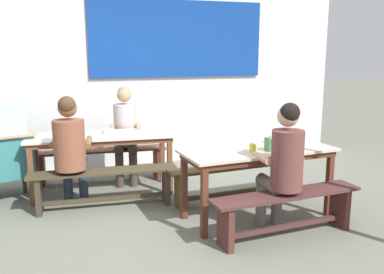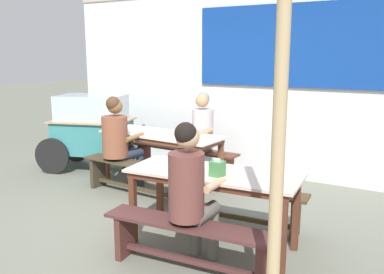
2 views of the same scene
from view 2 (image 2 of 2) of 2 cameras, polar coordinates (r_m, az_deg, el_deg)
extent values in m
plane|color=slate|center=(4.68, -4.25, -11.99)|extent=(40.00, 40.00, 0.00)
cube|color=silver|center=(6.51, 8.00, 7.22)|extent=(6.68, 0.12, 2.78)
cube|color=navy|center=(6.21, 13.05, 12.17)|extent=(2.78, 0.03, 1.17)
cube|color=silver|center=(5.80, -4.28, 0.38)|extent=(1.83, 0.77, 0.03)
cube|color=brown|center=(5.81, -4.28, -0.04)|extent=(1.75, 0.70, 0.06)
cube|color=brown|center=(5.67, 3.97, -4.16)|extent=(0.06, 0.06, 0.68)
cube|color=brown|center=(5.23, 1.08, -5.46)|extent=(0.06, 0.06, 0.68)
cube|color=brown|center=(6.61, -8.41, -1.99)|extent=(0.06, 0.06, 0.68)
cube|color=brown|center=(6.24, -11.66, -2.91)|extent=(0.06, 0.06, 0.68)
cube|color=beige|center=(3.94, 2.97, -4.96)|extent=(1.69, 0.77, 0.03)
cube|color=#562C1C|center=(3.96, 2.96, -5.56)|extent=(1.61, 0.71, 0.06)
cube|color=#562C1C|center=(4.12, 14.14, -10.63)|extent=(0.06, 0.06, 0.67)
cube|color=#562C1C|center=(3.64, 12.39, -13.59)|extent=(0.06, 0.06, 0.67)
cube|color=#562C1C|center=(4.61, -4.42, -7.87)|extent=(0.06, 0.06, 0.67)
cube|color=#562C1C|center=(4.19, -8.10, -9.99)|extent=(0.06, 0.06, 0.67)
cube|color=brown|center=(6.30, -1.20, -1.64)|extent=(1.82, 0.42, 0.03)
cube|color=brown|center=(5.95, 4.98, -4.68)|extent=(0.08, 0.26, 0.42)
cube|color=brown|center=(6.81, -6.57, -2.63)|extent=(0.08, 0.26, 0.42)
cube|color=brown|center=(6.38, -1.19, -4.51)|extent=(1.52, 0.15, 0.04)
cube|color=#413825|center=(5.47, -7.74, -3.74)|extent=(1.69, 0.41, 0.02)
cube|color=#48372C|center=(5.11, -1.58, -7.38)|extent=(0.08, 0.25, 0.42)
cube|color=#3A3325|center=(6.02, -12.83, -4.73)|extent=(0.08, 0.25, 0.42)
cube|color=#413825|center=(5.57, -7.65, -7.02)|extent=(1.39, 0.14, 0.04)
cube|color=#4B391E|center=(4.52, 5.60, -7.02)|extent=(1.63, 0.39, 0.03)
cube|color=#4C3B23|center=(4.43, 14.10, -10.82)|extent=(0.08, 0.23, 0.42)
cube|color=#50411C|center=(4.86, -2.19, -8.44)|extent=(0.08, 0.23, 0.42)
cube|color=#4B391E|center=(4.64, 5.52, -10.87)|extent=(1.34, 0.15, 0.04)
cube|color=#4B2A28|center=(3.59, -0.49, -12.02)|extent=(1.57, 0.41, 0.03)
cube|color=#4D2421|center=(3.48, 9.75, -17.11)|extent=(0.08, 0.25, 0.42)
cube|color=#4E2822|center=(3.99, -9.24, -13.19)|extent=(0.08, 0.25, 0.42)
cube|color=#4B2A28|center=(3.73, -0.49, -16.65)|extent=(1.28, 0.14, 0.04)
cube|color=teal|center=(6.86, -13.50, 0.06)|extent=(1.30, 1.04, 0.51)
cube|color=silver|center=(6.79, -13.68, 3.90)|extent=(1.17, 0.93, 0.41)
cube|color=tan|center=(6.81, -13.60, 2.28)|extent=(1.41, 1.14, 0.02)
cylinder|color=black|center=(7.48, -15.76, -1.13)|extent=(0.56, 0.23, 0.57)
cylinder|color=black|center=(6.82, -18.73, -2.51)|extent=(0.56, 0.23, 0.57)
cylinder|color=#333333|center=(6.75, -9.41, -3.43)|extent=(0.05, 0.05, 0.28)
cylinder|color=#3F3F3F|center=(6.55, -7.61, 1.12)|extent=(0.26, 0.69, 0.04)
cylinder|color=#493833|center=(5.94, -1.34, -4.53)|extent=(0.11, 0.11, 0.45)
cylinder|color=#493833|center=(5.83, 0.01, -4.84)|extent=(0.11, 0.11, 0.45)
cylinder|color=#493833|center=(6.01, -0.24, -1.65)|extent=(0.19, 0.42, 0.13)
cylinder|color=#493833|center=(5.90, 1.11, -1.90)|extent=(0.19, 0.42, 0.13)
cylinder|color=#B8AFAE|center=(6.04, 1.50, 1.11)|extent=(0.31, 0.31, 0.58)
sphere|color=tan|center=(5.96, 1.40, 5.01)|extent=(0.19, 0.19, 0.19)
sphere|color=gray|center=(5.98, 1.58, 5.36)|extent=(0.18, 0.18, 0.18)
cylinder|color=tan|center=(6.01, -0.87, 0.95)|extent=(0.12, 0.31, 0.07)
cylinder|color=tan|center=(5.79, 1.79, 0.55)|extent=(0.12, 0.31, 0.10)
cylinder|color=#2A3548|center=(5.94, -7.15, -4.63)|extent=(0.11, 0.11, 0.45)
cylinder|color=#2A3548|center=(6.07, -8.34, -4.32)|extent=(0.11, 0.11, 0.45)
cylinder|color=#2A3548|center=(5.75, -8.52, -2.39)|extent=(0.19, 0.42, 0.13)
cylinder|color=#2A3548|center=(5.88, -9.72, -2.11)|extent=(0.19, 0.42, 0.13)
cylinder|color=brown|center=(5.64, -10.58, 0.05)|extent=(0.34, 0.34, 0.55)
sphere|color=brown|center=(5.59, -10.58, 4.21)|extent=(0.21, 0.21, 0.21)
sphere|color=#4C331E|center=(5.56, -10.83, 4.55)|extent=(0.19, 0.19, 0.19)
cylinder|color=brown|center=(5.62, -7.91, -0.03)|extent=(0.12, 0.31, 0.10)
cylinder|color=brown|center=(5.90, -10.48, 0.44)|extent=(0.12, 0.31, 0.08)
cylinder|color=#625F57|center=(3.89, 2.91, -13.44)|extent=(0.11, 0.11, 0.45)
cylinder|color=#625F57|center=(3.97, 0.55, -12.90)|extent=(0.11, 0.11, 0.45)
cylinder|color=#625F57|center=(3.66, 1.78, -10.47)|extent=(0.13, 0.35, 0.13)
cylinder|color=#625F57|center=(3.74, -0.68, -9.95)|extent=(0.13, 0.35, 0.13)
cylinder|color=brown|center=(3.47, -0.78, -6.82)|extent=(0.30, 0.30, 0.57)
sphere|color=tan|center=(3.38, -0.62, -0.01)|extent=(0.20, 0.20, 0.20)
sphere|color=black|center=(3.35, -0.89, 0.50)|extent=(0.19, 0.19, 0.19)
cylinder|color=tan|center=(3.55, 3.13, -6.64)|extent=(0.07, 0.30, 0.07)
cylinder|color=tan|center=(3.71, -1.61, -5.81)|extent=(0.07, 0.30, 0.07)
cube|color=#418349|center=(3.78, 3.51, -4.39)|extent=(0.12, 0.11, 0.14)
cube|color=white|center=(3.76, 3.53, -3.20)|extent=(0.05, 0.03, 0.02)
cylinder|color=yellow|center=(3.91, 1.09, -4.24)|extent=(0.08, 0.08, 0.09)
cylinder|color=white|center=(3.90, 1.09, -3.52)|extent=(0.07, 0.07, 0.02)
cylinder|color=silver|center=(5.77, -3.29, 0.72)|extent=(0.16, 0.16, 0.05)
cylinder|color=tan|center=(2.51, 11.68, -4.47)|extent=(0.08, 0.08, 2.37)
camera|label=1|loc=(3.75, -67.81, 2.98)|focal=39.06mm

